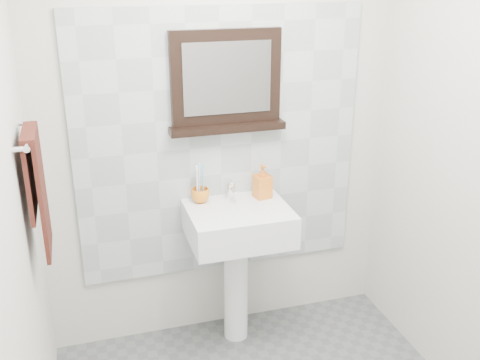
% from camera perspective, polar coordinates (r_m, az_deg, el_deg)
% --- Properties ---
extents(back_wall, '(2.00, 0.01, 2.50)m').
position_cam_1_polar(back_wall, '(3.10, -2.08, 5.33)').
color(back_wall, beige).
rests_on(back_wall, ground).
extents(left_wall, '(0.01, 2.20, 2.50)m').
position_cam_1_polar(left_wall, '(2.00, -22.29, -5.62)').
color(left_wall, beige).
rests_on(left_wall, ground).
extents(splashback, '(1.60, 0.02, 1.50)m').
position_cam_1_polar(splashback, '(3.12, -2.00, 3.51)').
color(splashback, '#AFB9BD').
rests_on(splashback, back_wall).
extents(pedestal_sink, '(0.55, 0.44, 0.96)m').
position_cam_1_polar(pedestal_sink, '(3.12, -0.21, -5.91)').
color(pedestal_sink, white).
rests_on(pedestal_sink, ground).
extents(toothbrush_cup, '(0.11, 0.11, 0.08)m').
position_cam_1_polar(toothbrush_cup, '(3.10, -4.05, -1.56)').
color(toothbrush_cup, orange).
rests_on(toothbrush_cup, pedestal_sink).
extents(toothbrushes, '(0.05, 0.04, 0.21)m').
position_cam_1_polar(toothbrushes, '(3.07, -4.16, -0.12)').
color(toothbrushes, white).
rests_on(toothbrushes, toothbrush_cup).
extents(soap_dispenser, '(0.10, 0.10, 0.19)m').
position_cam_1_polar(soap_dispenser, '(3.14, 2.30, -0.12)').
color(soap_dispenser, '#D84C19').
rests_on(soap_dispenser, pedestal_sink).
extents(framed_mirror, '(0.64, 0.11, 0.54)m').
position_cam_1_polar(framed_mirror, '(3.01, -1.42, 9.76)').
color(framed_mirror, black).
rests_on(framed_mirror, back_wall).
extents(towel_bar, '(0.07, 0.40, 0.03)m').
position_cam_1_polar(towel_bar, '(2.46, -20.73, 4.29)').
color(towel_bar, silver).
rests_on(towel_bar, left_wall).
extents(hand_towel, '(0.06, 0.30, 0.55)m').
position_cam_1_polar(hand_towel, '(2.53, -19.96, -0.24)').
color(hand_towel, '#33130E').
rests_on(hand_towel, towel_bar).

